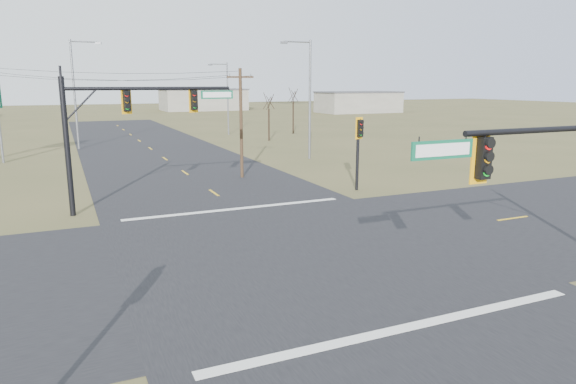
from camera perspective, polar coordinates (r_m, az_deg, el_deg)
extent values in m
plane|color=brown|center=(21.05, 0.75, -6.42)|extent=(320.00, 320.00, 0.00)
cube|color=black|center=(21.04, 0.75, -6.39)|extent=(160.00, 14.00, 0.02)
cube|color=black|center=(21.04, 0.75, -6.39)|extent=(14.00, 160.00, 0.02)
cube|color=silver|center=(15.05, 13.11, -14.43)|extent=(12.00, 0.40, 0.01)
cube|color=silver|center=(27.77, -5.70, -1.85)|extent=(12.00, 0.40, 0.01)
cube|color=#0C583A|center=(12.76, 16.79, 4.53)|extent=(1.80, 0.05, 0.45)
cylinder|color=black|center=(27.95, -23.33, 4.53)|extent=(0.28, 0.28, 6.98)
cylinder|color=black|center=(28.12, -15.03, 11.05)|extent=(8.48, 0.18, 0.18)
cube|color=#0C583A|center=(28.90, -7.89, 10.66)|extent=(1.80, 0.05, 0.45)
cylinder|color=black|center=(32.54, 7.74, 4.07)|extent=(0.19, 0.19, 4.45)
cylinder|color=#412C1B|center=(36.55, -5.23, 7.53)|extent=(0.22, 0.22, 7.67)
cube|color=#412C1B|center=(36.45, -5.33, 12.60)|extent=(1.88, 0.31, 0.12)
cylinder|color=slate|center=(45.82, 2.45, 10.11)|extent=(0.21, 0.21, 10.29)
cylinder|color=slate|center=(45.39, 1.05, 16.35)|extent=(2.47, 0.12, 0.12)
cube|color=slate|center=(44.88, -0.44, 16.27)|extent=(0.58, 0.29, 0.19)
cylinder|color=slate|center=(68.44, -6.71, 10.22)|extent=(0.18, 0.18, 9.24)
cylinder|color=slate|center=(68.13, -7.72, 13.90)|extent=(2.22, 0.11, 0.11)
cube|color=slate|center=(67.83, -8.64, 13.80)|extent=(0.53, 0.30, 0.17)
cylinder|color=slate|center=(56.79, -22.63, 9.88)|extent=(0.22, 0.22, 10.90)
cylinder|color=slate|center=(56.97, -21.71, 15.26)|extent=(2.61, 0.13, 0.13)
cube|color=slate|center=(57.04, -20.34, 15.25)|extent=(0.65, 0.45, 0.20)
cylinder|color=black|center=(60.67, -2.14, 7.45)|extent=(0.19, 0.19, 3.70)
cylinder|color=black|center=(69.21, 0.58, 8.25)|extent=(0.19, 0.19, 4.26)
cube|color=gray|center=(132.48, -9.41, 10.05)|extent=(20.00, 12.00, 5.00)
cube|color=gray|center=(121.12, 7.81, 9.81)|extent=(18.00, 10.00, 4.50)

